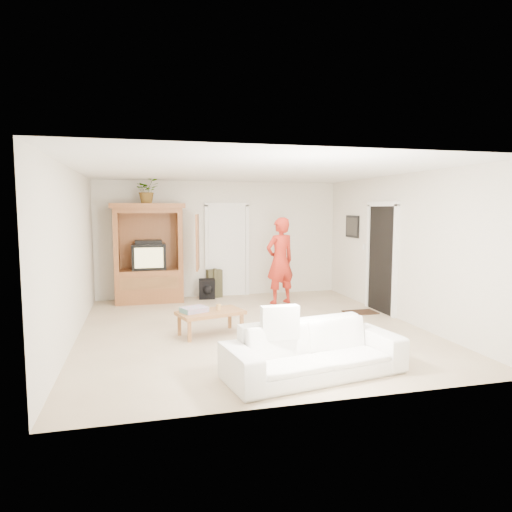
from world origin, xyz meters
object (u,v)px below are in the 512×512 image
at_px(man, 280,261).
at_px(armoire, 150,260).
at_px(sofa, 314,350).
at_px(coffee_table, 211,314).

bearing_deg(man, armoire, -35.17).
relative_size(sofa, coffee_table, 1.91).
bearing_deg(sofa, coffee_table, 104.41).
bearing_deg(armoire, sofa, -69.94).
height_order(armoire, man, armoire).
bearing_deg(coffee_table, man, 32.85).
relative_size(armoire, man, 1.16).
bearing_deg(coffee_table, sofa, -81.57).
distance_m(armoire, man, 2.77).
relative_size(armoire, coffee_table, 1.86).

